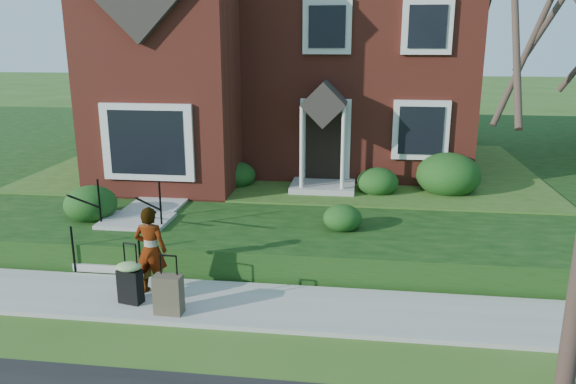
% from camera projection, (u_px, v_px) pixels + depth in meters
% --- Properties ---
extents(ground, '(120.00, 120.00, 0.00)m').
position_uv_depth(ground, '(228.00, 306.00, 9.42)').
color(ground, '#2D5119').
rests_on(ground, ground).
extents(sidewalk, '(60.00, 1.60, 0.08)m').
position_uv_depth(sidewalk, '(228.00, 304.00, 9.41)').
color(sidewalk, '#9E9B93').
rests_on(sidewalk, ground).
extents(terrace, '(44.00, 20.00, 0.60)m').
position_uv_depth(terrace, '(416.00, 160.00, 19.24)').
color(terrace, black).
rests_on(terrace, ground).
extents(walkway, '(1.20, 6.00, 0.06)m').
position_uv_depth(walkway, '(177.00, 188.00, 14.35)').
color(walkway, '#9E9B93').
rests_on(walkway, terrace).
extents(main_house, '(10.40, 10.20, 9.40)m').
position_uv_depth(main_house, '(289.00, 7.00, 17.22)').
color(main_house, maroon).
rests_on(main_house, terrace).
extents(front_steps, '(1.40, 2.02, 1.50)m').
position_uv_depth(front_steps, '(128.00, 236.00, 11.37)').
color(front_steps, '#9E9B93').
rests_on(front_steps, ground).
extents(foundation_shrubs, '(10.02, 4.50, 1.11)m').
position_uv_depth(foundation_shrubs, '(270.00, 174.00, 13.85)').
color(foundation_shrubs, '#113610').
rests_on(foundation_shrubs, terrace).
extents(woman, '(0.58, 0.39, 1.54)m').
position_uv_depth(woman, '(151.00, 250.00, 9.56)').
color(woman, '#999999').
rests_on(woman, sidewalk).
extents(suitcase_black, '(0.49, 0.43, 1.03)m').
position_uv_depth(suitcase_black, '(130.00, 280.00, 9.27)').
color(suitcase_black, black).
rests_on(suitcase_black, sidewalk).
extents(suitcase_olive, '(0.46, 0.27, 0.97)m').
position_uv_depth(suitcase_olive, '(168.00, 294.00, 8.93)').
color(suitcase_olive, '#4D4333').
rests_on(suitcase_olive, sidewalk).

